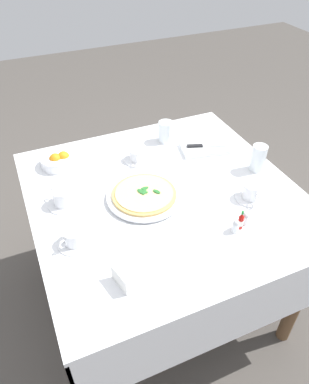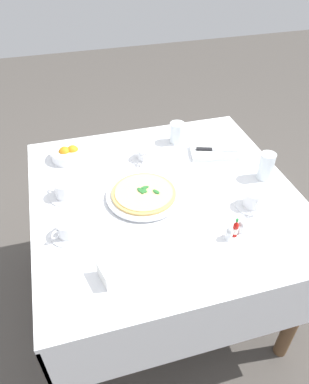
% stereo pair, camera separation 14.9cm
% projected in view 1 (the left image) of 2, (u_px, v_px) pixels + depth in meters
% --- Properties ---
extents(ground_plane, '(8.00, 8.00, 0.00)m').
position_uv_depth(ground_plane, '(162.00, 295.00, 1.98)').
color(ground_plane, '#4C4742').
extents(dining_table, '(1.08, 1.08, 0.72)m').
position_uv_depth(dining_table, '(164.00, 216.00, 1.60)').
color(dining_table, white).
rests_on(dining_table, ground_plane).
extents(pizza_plate, '(0.31, 0.31, 0.02)m').
position_uv_depth(pizza_plate, '(144.00, 197.00, 1.48)').
color(pizza_plate, white).
rests_on(pizza_plate, dining_table).
extents(pizza, '(0.26, 0.26, 0.02)m').
position_uv_depth(pizza, '(144.00, 194.00, 1.47)').
color(pizza, '#DBAD60').
rests_on(pizza, pizza_plate).
extents(coffee_cup_left_edge, '(0.13, 0.13, 0.06)m').
position_uv_depth(coffee_cup_left_edge, '(138.00, 155.00, 1.68)').
color(coffee_cup_left_edge, white).
rests_on(coffee_cup_left_edge, dining_table).
extents(coffee_cup_near_left, '(0.13, 0.13, 0.07)m').
position_uv_depth(coffee_cup_near_left, '(252.00, 192.00, 1.47)').
color(coffee_cup_near_left, white).
rests_on(coffee_cup_near_left, dining_table).
extents(coffee_cup_right_edge, '(0.13, 0.13, 0.06)m').
position_uv_depth(coffee_cup_right_edge, '(74.00, 238.00, 1.28)').
color(coffee_cup_right_edge, white).
rests_on(coffee_cup_right_edge, dining_table).
extents(coffee_cup_back_corner, '(0.13, 0.13, 0.07)m').
position_uv_depth(coffee_cup_back_corner, '(63.00, 198.00, 1.44)').
color(coffee_cup_back_corner, white).
rests_on(coffee_cup_back_corner, dining_table).
extents(water_glass_center_back, '(0.07, 0.07, 0.10)m').
position_uv_depth(water_glass_center_back, '(166.00, 133.00, 1.80)').
color(water_glass_center_back, white).
rests_on(water_glass_center_back, dining_table).
extents(water_glass_near_right, '(0.07, 0.07, 0.12)m').
position_uv_depth(water_glass_near_right, '(258.00, 160.00, 1.61)').
color(water_glass_near_right, white).
rests_on(water_glass_near_right, dining_table).
extents(napkin_folded, '(0.24, 0.18, 0.02)m').
position_uv_depth(napkin_folded, '(204.00, 148.00, 1.76)').
color(napkin_folded, white).
rests_on(napkin_folded, dining_table).
extents(dinner_knife, '(0.19, 0.08, 0.01)m').
position_uv_depth(dinner_knife, '(205.00, 146.00, 1.75)').
color(dinner_knife, silver).
rests_on(dinner_knife, napkin_folded).
extents(citrus_bowl, '(0.15, 0.15, 0.06)m').
position_uv_depth(citrus_bowl, '(58.00, 160.00, 1.65)').
color(citrus_bowl, white).
rests_on(citrus_bowl, dining_table).
extents(hot_sauce_bottle, '(0.02, 0.02, 0.08)m').
position_uv_depth(hot_sauce_bottle, '(241.00, 221.00, 1.34)').
color(hot_sauce_bottle, '#B7140F').
rests_on(hot_sauce_bottle, dining_table).
extents(salt_shaker, '(0.03, 0.03, 0.06)m').
position_uv_depth(salt_shaker, '(245.00, 219.00, 1.36)').
color(salt_shaker, white).
rests_on(salt_shaker, dining_table).
extents(pepper_shaker, '(0.03, 0.03, 0.06)m').
position_uv_depth(pepper_shaker, '(236.00, 227.00, 1.33)').
color(pepper_shaker, white).
rests_on(pepper_shaker, dining_table).
extents(menu_card, '(0.02, 0.09, 0.06)m').
position_uv_depth(menu_card, '(119.00, 280.00, 1.14)').
color(menu_card, white).
rests_on(menu_card, dining_table).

